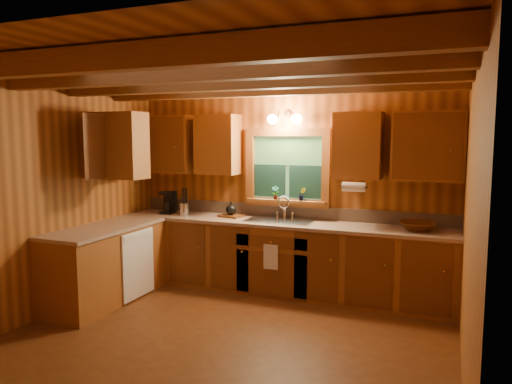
{
  "coord_description": "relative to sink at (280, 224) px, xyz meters",
  "views": [
    {
      "loc": [
        1.95,
        -4.01,
        1.95
      ],
      "look_at": [
        0.0,
        0.8,
        1.35
      ],
      "focal_mm": 33.92,
      "sensor_mm": 36.0,
      "label": 1
    }
  ],
  "objects": [
    {
      "name": "wall_sconce",
      "position": [
        0.0,
        0.14,
        1.31
      ],
      "size": [
        0.45,
        0.21,
        0.17
      ],
      "color": "black",
      "rests_on": "room"
    },
    {
      "name": "window",
      "position": [
        0.0,
        0.26,
        0.67
      ],
      "size": [
        1.12,
        0.08,
        1.0
      ],
      "color": "brown",
      "rests_on": "room"
    },
    {
      "name": "sink",
      "position": [
        0.0,
        0.0,
        0.0
      ],
      "size": [
        0.82,
        0.48,
        0.43
      ],
      "color": "silver",
      "rests_on": "countertop"
    },
    {
      "name": "window_sill",
      "position": [
        0.0,
        0.22,
        0.26
      ],
      "size": [
        1.06,
        0.14,
        0.04
      ],
      "primitive_type": "cube",
      "color": "brown",
      "rests_on": "room"
    },
    {
      "name": "room",
      "position": [
        0.0,
        -1.6,
        0.44
      ],
      "size": [
        4.2,
        4.2,
        4.2
      ],
      "color": "#5C3216",
      "rests_on": "ground"
    },
    {
      "name": "potted_plant_left",
      "position": [
        -0.13,
        0.18,
        0.37
      ],
      "size": [
        0.11,
        0.09,
        0.18
      ],
      "primitive_type": "imported",
      "rotation": [
        0.0,
        0.0,
        0.32
      ],
      "color": "brown",
      "rests_on": "window_sill"
    },
    {
      "name": "base_cabinets",
      "position": [
        -0.49,
        -0.32,
        -0.43
      ],
      "size": [
        4.2,
        2.22,
        0.86
      ],
      "color": "brown",
      "rests_on": "ground"
    },
    {
      "name": "upper_cabinets",
      "position": [
        -0.56,
        -0.18,
        0.98
      ],
      "size": [
        4.19,
        1.77,
        0.78
      ],
      "color": "brown",
      "rests_on": "room"
    },
    {
      "name": "backsplash",
      "position": [
        0.0,
        0.28,
        0.12
      ],
      "size": [
        4.2,
        0.02,
        0.16
      ],
      "primitive_type": "cube",
      "color": "#A0826B",
      "rests_on": "room"
    },
    {
      "name": "potted_plant_right",
      "position": [
        0.22,
        0.21,
        0.37
      ],
      "size": [
        0.11,
        0.1,
        0.17
      ],
      "primitive_type": "imported",
      "rotation": [
        0.0,
        0.0,
        0.31
      ],
      "color": "brown",
      "rests_on": "window_sill"
    },
    {
      "name": "countertop",
      "position": [
        -0.48,
        -0.31,
        0.02
      ],
      "size": [
        4.2,
        2.24,
        0.04
      ],
      "color": "tan",
      "rests_on": "base_cabinets"
    },
    {
      "name": "paper_towel_roll",
      "position": [
        0.92,
        -0.07,
        0.51
      ],
      "size": [
        0.27,
        0.11,
        0.11
      ],
      "primitive_type": "cylinder",
      "rotation": [
        0.0,
        1.57,
        0.0
      ],
      "color": "white",
      "rests_on": "upper_cabinets"
    },
    {
      "name": "teakettle",
      "position": [
        -0.7,
        0.04,
        0.14
      ],
      "size": [
        0.14,
        0.14,
        0.17
      ],
      "rotation": [
        0.0,
        0.0,
        0.05
      ],
      "color": "black",
      "rests_on": "cutting_board"
    },
    {
      "name": "utensil_crock",
      "position": [
        -1.34,
        -0.06,
        0.13
      ],
      "size": [
        0.13,
        0.13,
        0.37
      ],
      "rotation": [
        0.0,
        0.0,
        -0.28
      ],
      "color": "silver",
      "rests_on": "countertop"
    },
    {
      "name": "coffee_maker",
      "position": [
        -1.62,
        0.01,
        0.19
      ],
      "size": [
        0.17,
        0.22,
        0.3
      ],
      "rotation": [
        0.0,
        0.0,
        0.18
      ],
      "color": "black",
      "rests_on": "countertop"
    },
    {
      "name": "dish_towel",
      "position": [
        0.0,
        -0.34,
        -0.34
      ],
      "size": [
        0.18,
        0.01,
        0.3
      ],
      "primitive_type": "cube",
      "color": "white",
      "rests_on": "base_cabinets"
    },
    {
      "name": "ceiling_beams",
      "position": [
        0.0,
        -1.6,
        1.63
      ],
      "size": [
        4.2,
        2.54,
        0.18
      ],
      "color": "brown",
      "rests_on": "room"
    },
    {
      "name": "dishwasher_panel",
      "position": [
        -1.47,
        -0.92,
        -0.43
      ],
      "size": [
        0.02,
        0.6,
        0.8
      ],
      "primitive_type": "cube",
      "color": "white",
      "rests_on": "base_cabinets"
    },
    {
      "name": "wicker_basket",
      "position": [
        1.63,
        0.0,
        0.09
      ],
      "size": [
        0.46,
        0.46,
        0.1
      ],
      "primitive_type": "imported",
      "rotation": [
        0.0,
        0.0,
        0.15
      ],
      "color": "#48230C",
      "rests_on": "countertop"
    },
    {
      "name": "cutting_board",
      "position": [
        -0.7,
        0.04,
        0.06
      ],
      "size": [
        0.33,
        0.26,
        0.03
      ],
      "primitive_type": "cube",
      "rotation": [
        0.0,
        0.0,
        -0.18
      ],
      "color": "brown",
      "rests_on": "countertop"
    }
  ]
}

